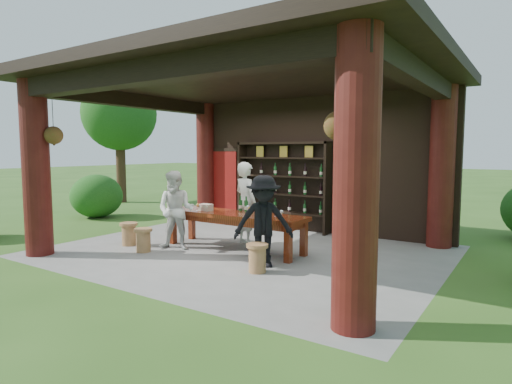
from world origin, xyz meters
The scene contains 15 objects.
ground centered at (0.00, 0.00, 0.00)m, with size 90.00×90.00×0.00m, color #2D5119.
pavilion centered at (-0.01, 0.43, 2.13)m, with size 7.50×6.00×3.60m.
wine_shelf centered at (-0.55, 2.45, 1.11)m, with size 2.51×0.38×2.21m.
tasting_table centered at (-0.26, 0.00, 0.63)m, with size 3.10×0.83×0.75m.
stool_near_left centered at (-1.64, -1.16, 0.25)m, with size 0.36×0.36×0.47m.
stool_near_right centered at (1.03, -1.12, 0.25)m, with size 0.36×0.36×0.48m.
stool_far_left centered at (-2.34, -0.92, 0.26)m, with size 0.37×0.37×0.48m.
host centered at (-0.36, 0.56, 0.88)m, with size 0.64×0.42×1.76m, color silver.
guest_woman centered at (-1.25, -0.63, 0.80)m, with size 0.77×0.60×1.59m, color silver.
guest_man centered at (0.93, -0.78, 0.79)m, with size 1.02×0.59×1.58m, color black.
table_bottles centered at (-0.22, 0.29, 0.90)m, with size 0.29×0.18×0.31m.
table_glasses centered at (0.20, -0.01, 0.82)m, with size 2.01×0.41×0.15m.
napkin_basket centered at (-0.92, -0.09, 0.82)m, with size 0.26×0.18×0.14m, color #BF6672.
shrubs centered at (3.15, 1.06, 0.55)m, with size 15.79×8.51×1.36m.
trees centered at (3.33, 1.10, 3.37)m, with size 21.69×9.89×4.80m.
Camera 1 is at (4.79, -6.86, 1.99)m, focal length 30.00 mm.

